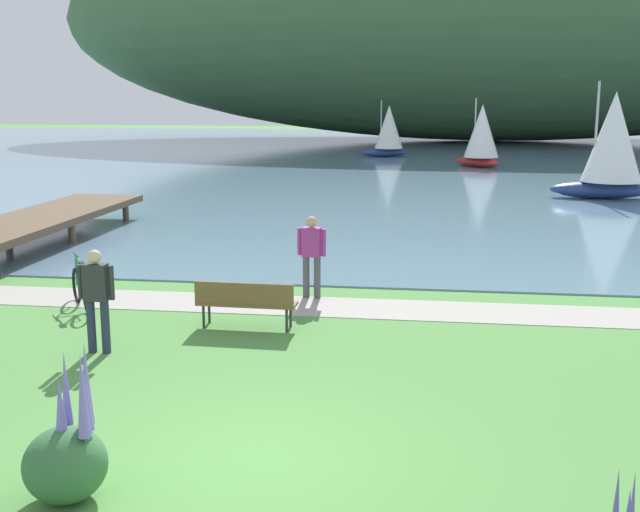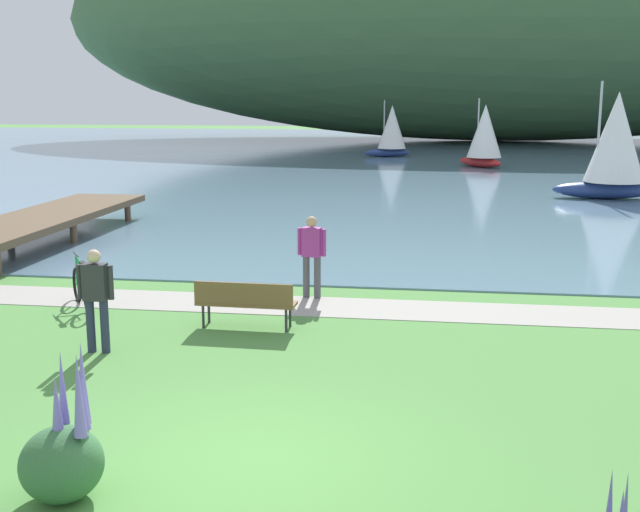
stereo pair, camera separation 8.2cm
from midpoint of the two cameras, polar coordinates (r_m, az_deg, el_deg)
The scene contains 13 objects.
ground_plane at distance 9.47m, azimuth -4.68°, elevation -14.39°, with size 200.00×200.00×0.00m, color #518E42.
bay_water at distance 56.93m, azimuth 6.40°, elevation 7.26°, with size 180.00×80.00×0.04m, color #6B8EA8.
distant_hillside at distance 75.47m, azimuth 12.91°, elevation 16.53°, with size 80.13×28.00×22.22m, color #42663D.
shoreline_path at distance 15.77m, azimuth 0.87°, elevation -3.68°, with size 60.00×1.50×0.01m, color #A39E93.
park_bench_near_camera at distance 14.28m, azimuth -5.22°, elevation -3.19°, with size 1.81×0.52×0.88m.
bicycle_leaning_near_bench at distance 16.28m, azimuth -16.57°, elevation -2.25°, with size 1.08×1.47×1.01m.
person_at_shoreline at distance 16.26m, azimuth -0.45°, elevation 0.31°, with size 0.60×0.27×1.71m.
person_on_the_grass at distance 13.30m, azimuth -15.62°, elevation -2.65°, with size 0.61×0.23×1.71m.
echium_bush_beside_closest at distance 8.83m, azimuth -17.71°, elevation -13.61°, with size 0.86×0.86×1.64m.
sailboat_nearest_to_shore at distance 46.92m, azimuth 11.76°, elevation 8.49°, with size 3.03×3.21×3.92m.
sailboat_mid_bay at distance 33.89m, azimuth 20.45°, elevation 7.53°, with size 3.97×2.39×4.64m.
sailboat_toward_hillside at distance 54.30m, azimuth 5.19°, elevation 8.98°, with size 3.32×2.39×3.76m.
pier_dock at distance 23.72m, azimuth -19.32°, elevation 2.49°, with size 2.40×10.00×0.80m.
Camera 2 is at (2.02, -8.29, 4.13)m, focal length 44.58 mm.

